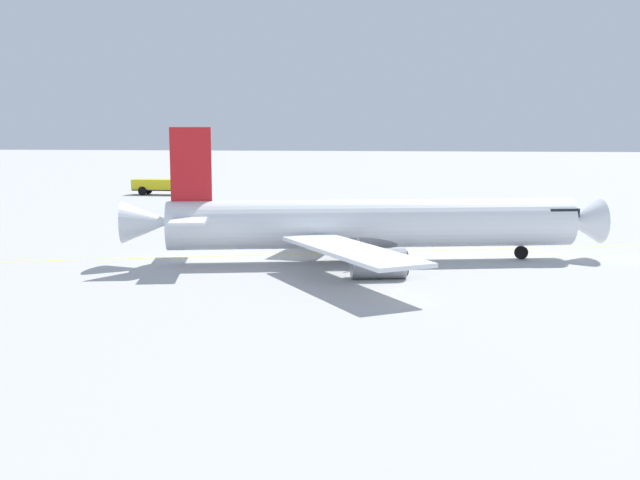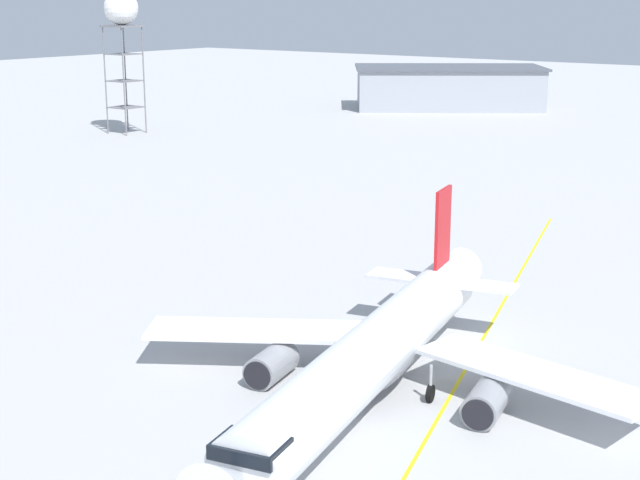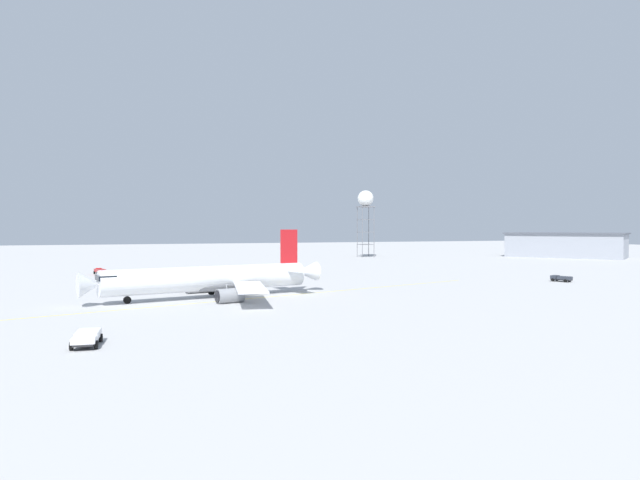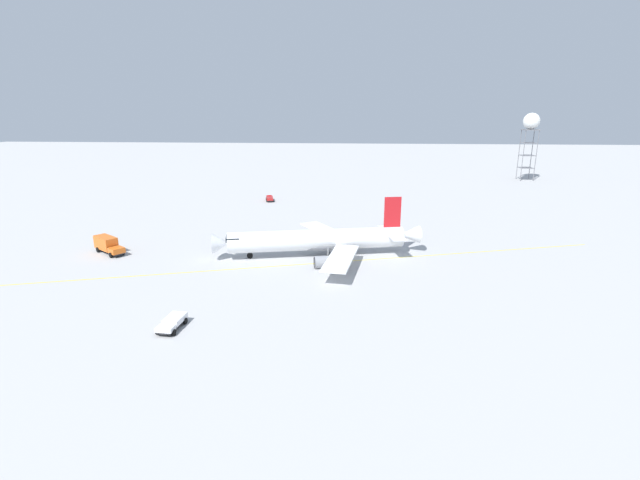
# 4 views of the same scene
# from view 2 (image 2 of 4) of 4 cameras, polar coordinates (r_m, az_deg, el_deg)

# --- Properties ---
(ground_plane) EXTENTS (600.00, 600.00, 0.00)m
(ground_plane) POSITION_cam_2_polar(r_m,az_deg,el_deg) (62.92, 7.34, -8.37)
(ground_plane) COLOR #B2B2B2
(airliner_main) EXTENTS (38.75, 33.07, 10.81)m
(airliner_main) POSITION_cam_2_polar(r_m,az_deg,el_deg) (58.71, 3.21, -6.93)
(airliner_main) COLOR white
(airliner_main) RESTS_ON ground_plane
(radar_tower) EXTENTS (6.07, 6.07, 25.36)m
(radar_tower) POSITION_cam_2_polar(r_m,az_deg,el_deg) (177.12, -11.81, 13.14)
(radar_tower) COLOR slate
(radar_tower) RESTS_ON ground_plane
(terminal_shed) EXTENTS (40.33, 45.20, 9.30)m
(terminal_shed) POSITION_cam_2_polar(r_m,az_deg,el_deg) (216.41, 7.69, 9.05)
(terminal_shed) COLOR #999EA8
(terminal_shed) RESTS_ON ground_plane
(taxiway_centreline) EXTENTS (116.32, 34.64, 0.01)m
(taxiway_centreline) POSITION_cam_2_polar(r_m,az_deg,el_deg) (53.32, 5.83, -12.69)
(taxiway_centreline) COLOR yellow
(taxiway_centreline) RESTS_ON ground_plane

